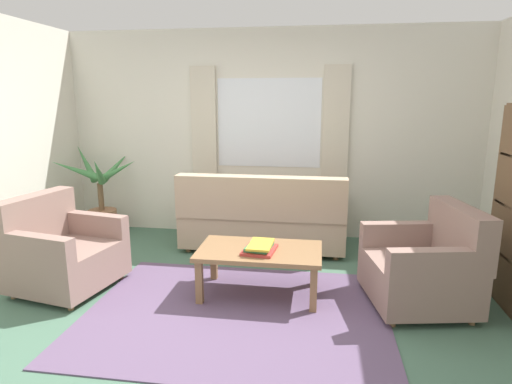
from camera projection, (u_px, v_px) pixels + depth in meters
ground_plane at (236, 314)px, 3.56m from camera, size 6.24×6.24×0.00m
wall_back at (269, 135)px, 5.46m from camera, size 5.32×0.12×2.60m
window_with_curtains at (269, 123)px, 5.35m from camera, size 1.98×0.07×1.40m
area_rug at (236, 314)px, 3.56m from camera, size 2.49×1.91×0.01m
couch at (263, 219)px, 5.04m from camera, size 1.90×0.82×0.92m
armchair_left at (61, 252)px, 4.00m from camera, size 0.96×0.98×0.88m
armchair_right at (426, 266)px, 3.65m from camera, size 0.96×0.98×0.88m
coffee_table at (260, 255)px, 3.84m from camera, size 1.10×0.64×0.44m
book_stack_on_table at (260, 248)px, 3.76m from camera, size 0.30×0.35×0.08m
potted_plant at (101, 202)px, 5.51m from camera, size 1.05×1.00×1.18m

